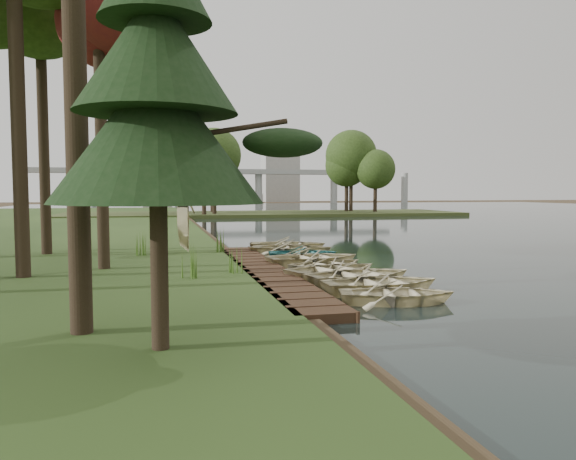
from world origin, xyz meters
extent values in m
plane|color=#3D2F1D|center=(0.00, 0.00, 0.00)|extent=(300.00, 300.00, 0.00)
cube|color=#372315|center=(-1.60, 0.00, 0.15)|extent=(1.60, 16.00, 0.30)
cube|color=#39451E|center=(8.00, 50.00, 0.23)|extent=(50.00, 14.00, 0.45)
cylinder|color=black|center=(-15.33, 50.00, 2.85)|extent=(0.50, 0.50, 4.80)
sphere|color=#2D4517|center=(-15.33, 50.00, 6.45)|extent=(5.60, 5.60, 5.60)
cylinder|color=black|center=(-8.67, 50.00, 2.85)|extent=(0.50, 0.50, 4.80)
sphere|color=#2D4517|center=(-8.67, 50.00, 6.45)|extent=(5.60, 5.60, 5.60)
cylinder|color=black|center=(-2.00, 50.00, 2.85)|extent=(0.50, 0.50, 4.80)
sphere|color=#2D4517|center=(-2.00, 50.00, 6.45)|extent=(5.60, 5.60, 5.60)
cylinder|color=black|center=(4.67, 50.00, 2.85)|extent=(0.50, 0.50, 4.80)
sphere|color=#2D4517|center=(4.67, 50.00, 6.45)|extent=(5.60, 5.60, 5.60)
cylinder|color=black|center=(11.33, 50.00, 2.85)|extent=(0.50, 0.50, 4.80)
sphere|color=#2D4517|center=(11.33, 50.00, 6.45)|extent=(5.60, 5.60, 5.60)
cylinder|color=black|center=(18.00, 50.00, 2.85)|extent=(0.50, 0.50, 4.80)
sphere|color=#2D4517|center=(18.00, 50.00, 6.45)|extent=(5.60, 5.60, 5.60)
cylinder|color=black|center=(24.67, 50.00, 2.85)|extent=(0.50, 0.50, 4.80)
sphere|color=#2D4517|center=(24.67, 50.00, 6.45)|extent=(5.60, 5.60, 5.60)
cube|color=#A5A5A0|center=(10.00, 120.00, 8.00)|extent=(90.00, 4.00, 1.20)
cylinder|color=#A5A5A0|center=(-20.00, 120.00, 4.00)|extent=(1.80, 1.80, 8.00)
cylinder|color=#A5A5A0|center=(0.00, 120.00, 4.00)|extent=(1.80, 1.80, 8.00)
cylinder|color=#A5A5A0|center=(20.00, 120.00, 4.00)|extent=(1.80, 1.80, 8.00)
cylinder|color=#A5A5A0|center=(40.00, 120.00, 4.00)|extent=(1.80, 1.80, 8.00)
cylinder|color=#A5A5A0|center=(60.00, 120.00, 4.00)|extent=(1.80, 1.80, 8.00)
cube|color=#A5A5A0|center=(30.00, 140.00, 9.00)|extent=(10.00, 8.00, 18.00)
cube|color=#A5A5A0|center=(-5.00, 145.00, 6.00)|extent=(8.00, 8.00, 12.00)
imported|color=beige|center=(1.03, -6.05, 0.38)|extent=(3.66, 2.95, 0.67)
imported|color=beige|center=(1.22, -4.49, 0.43)|extent=(3.74, 2.69, 0.77)
imported|color=beige|center=(1.15, -2.88, 0.45)|extent=(4.29, 3.43, 0.79)
imported|color=beige|center=(0.72, -1.31, 0.44)|extent=(4.41, 3.78, 0.77)
imported|color=beige|center=(1.05, 0.41, 0.39)|extent=(3.96, 3.46, 0.68)
imported|color=beige|center=(0.90, 1.93, 0.46)|extent=(4.32, 3.33, 0.83)
imported|color=beige|center=(0.81, 3.40, 0.37)|extent=(3.52, 2.90, 0.63)
imported|color=teal|center=(1.11, 4.52, 0.38)|extent=(3.43, 2.64, 0.66)
imported|color=beige|center=(0.90, 6.02, 0.46)|extent=(4.65, 3.96, 0.82)
imported|color=beige|center=(1.20, 7.99, 0.46)|extent=(4.50, 3.69, 0.81)
imported|color=beige|center=(-4.10, 6.31, 0.70)|extent=(4.05, 3.06, 0.79)
cylinder|color=black|center=(-7.00, -8.49, 5.59)|extent=(0.45, 0.45, 10.58)
cylinder|color=black|center=(-9.85, -0.22, 6.21)|extent=(0.48, 0.48, 11.82)
cylinder|color=black|center=(-7.40, 1.33, 5.11)|extent=(0.43, 0.43, 9.62)
ellipsoid|color=maroon|center=(-7.40, 1.33, 9.92)|extent=(4.02, 4.02, 3.42)
cylinder|color=black|center=(-10.39, 7.03, 5.89)|extent=(0.46, 0.46, 11.18)
ellipsoid|color=#2D4517|center=(-10.39, 7.03, 11.48)|extent=(4.18, 4.18, 3.55)
cylinder|color=black|center=(-9.39, 8.30, 6.01)|extent=(0.47, 0.47, 11.43)
ellipsoid|color=#2D4517|center=(-9.39, 8.30, 11.73)|extent=(4.19, 4.19, 3.56)
cylinder|color=black|center=(-5.45, -10.05, 1.85)|extent=(0.32, 0.32, 3.10)
cone|color=black|center=(-5.45, -10.05, 4.26)|extent=(3.80, 3.80, 2.60)
cone|color=black|center=(-5.45, -10.05, 5.69)|extent=(2.90, 2.90, 2.25)
cone|color=#3F661E|center=(-4.44, -1.67, 0.86)|extent=(0.60, 0.60, 1.12)
cone|color=#3F661E|center=(-2.83, -0.88, 0.78)|extent=(0.60, 0.60, 0.96)
cone|color=#3F661E|center=(-6.12, 5.45, 0.84)|extent=(0.60, 0.60, 1.08)
cone|color=#3F661E|center=(-2.60, 5.99, 0.87)|extent=(0.60, 0.60, 1.14)
camera|label=1|loc=(-5.49, -20.42, 3.19)|focal=35.00mm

